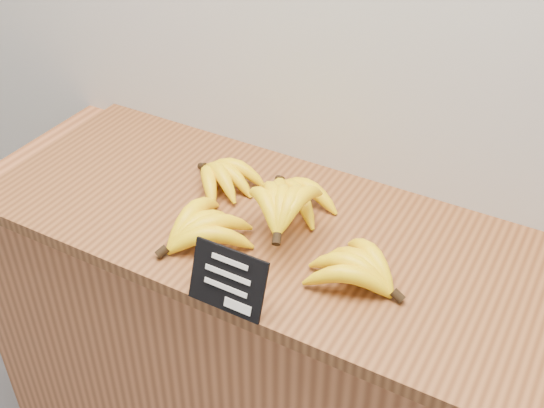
{
  "coord_description": "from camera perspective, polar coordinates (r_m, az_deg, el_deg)",
  "views": [
    {
      "loc": [
        0.5,
        1.75,
        1.83
      ],
      "look_at": [
        -0.03,
        2.7,
        1.02
      ],
      "focal_mm": 45.0,
      "sensor_mm": 36.0,
      "label": 1
    }
  ],
  "objects": [
    {
      "name": "banana_pile",
      "position": [
        1.41,
        -0.14,
        -0.78
      ],
      "size": [
        0.58,
        0.4,
        0.12
      ],
      "color": "yellow",
      "rests_on": "counter_top"
    },
    {
      "name": "counter_top",
      "position": [
        1.45,
        0.97,
        -2.31
      ],
      "size": [
        1.34,
        0.54,
        0.03
      ],
      "primitive_type": "cube",
      "color": "brown",
      "rests_on": "counter"
    },
    {
      "name": "chalkboard_sign",
      "position": [
        1.23,
        -3.74,
        -6.39
      ],
      "size": [
        0.15,
        0.05,
        0.11
      ],
      "primitive_type": "cube",
      "rotation": [
        -0.35,
        0.0,
        0.0
      ],
      "color": "black",
      "rests_on": "counter_top"
    },
    {
      "name": "counter",
      "position": [
        1.78,
        0.81,
        -14.05
      ],
      "size": [
        1.53,
        0.5,
        0.9
      ],
      "primitive_type": "cube",
      "color": "#AC6337",
      "rests_on": "ground"
    }
  ]
}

